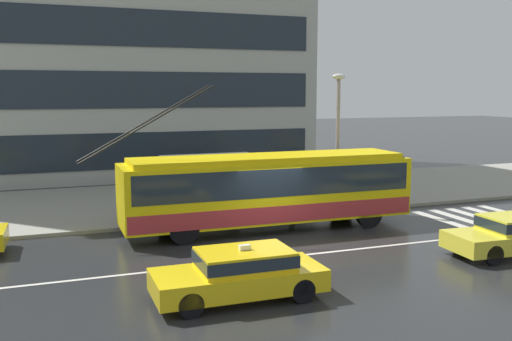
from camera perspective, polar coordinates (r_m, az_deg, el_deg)
ground_plane at (r=19.74m, az=2.85°, el=-7.49°), size 160.00×160.00×0.00m
sidewalk_slab at (r=28.09m, az=-4.56°, el=-2.72°), size 80.00×10.00×0.14m
crosswalk_stripe_edge_near at (r=24.50m, az=18.41°, el=-4.83°), size 0.44×4.40×0.01m
crosswalk_stripe_inner_a at (r=25.07m, az=20.02°, el=-4.62°), size 0.44×4.40×0.01m
crosswalk_stripe_center at (r=25.66m, az=21.55°, el=-4.42°), size 0.44×4.40×0.01m
crosswalk_stripe_inner_b at (r=26.26m, az=23.01°, el=-4.22°), size 0.44×4.40×0.01m
lane_centre_line at (r=18.69m, az=4.33°, el=-8.38°), size 72.00×0.14×0.01m
trolleybus at (r=21.80m, az=1.26°, el=-1.80°), size 12.44×2.59×5.44m
taxi_oncoming_near at (r=14.75m, az=-1.52°, el=-10.00°), size 4.34×1.83×1.39m
bus_shelter at (r=24.46m, az=-4.79°, el=0.18°), size 3.91×1.72×2.40m
pedestrian_at_shelter at (r=25.10m, az=3.52°, el=-0.09°), size 1.40×1.40×2.02m
pedestrian_approaching_curb at (r=25.44m, az=-2.19°, el=-1.47°), size 0.51×0.51×1.62m
street_lamp at (r=25.19m, az=8.10°, el=4.19°), size 0.60×0.32×5.82m
office_tower_corner_left at (r=39.53m, az=-16.48°, el=15.22°), size 26.89×12.83×20.94m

